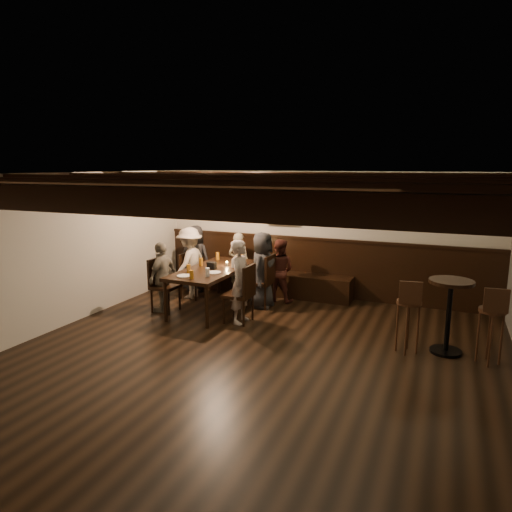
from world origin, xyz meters
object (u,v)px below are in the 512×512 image
at_px(chair_right_near, 261,291).
at_px(person_left_near, 190,263).
at_px(chair_left_far, 165,295).
at_px(chair_right_far, 239,305).
at_px(bar_stool_right, 490,335).
at_px(person_left_far, 163,277).
at_px(dining_table, 213,272).
at_px(bar_stool_left, 407,326).
at_px(person_right_far, 241,282).
at_px(chair_left_near, 192,284).
at_px(person_bench_centre, 239,263).
at_px(high_top_table, 449,305).
at_px(person_right_near, 262,270).
at_px(person_bench_left, 195,258).
at_px(person_bench_right, 279,270).

height_order(chair_right_near, person_left_near, person_left_near).
bearing_deg(chair_left_far, person_left_near, -178.07).
height_order(chair_left_far, chair_right_far, chair_right_far).
bearing_deg(bar_stool_right, person_left_far, 171.46).
xyz_separation_m(dining_table, bar_stool_left, (3.33, -0.68, -0.29)).
relative_size(dining_table, person_right_far, 1.45).
distance_m(chair_right_near, person_left_far, 1.75).
xyz_separation_m(chair_left_near, bar_stool_left, (4.05, -1.13, 0.12)).
bearing_deg(person_right_far, chair_left_near, 58.49).
xyz_separation_m(person_bench_centre, person_right_far, (0.75, -1.50, 0.06)).
bearing_deg(high_top_table, person_left_near, 168.54).
height_order(high_top_table, bar_stool_left, bar_stool_left).
relative_size(person_left_far, person_right_near, 0.90).
distance_m(person_bench_left, high_top_table, 4.93).
xyz_separation_m(chair_left_near, person_bench_left, (-0.18, 0.45, 0.41)).
xyz_separation_m(chair_left_far, person_right_far, (1.47, -0.00, 0.39)).
height_order(person_left_near, person_left_far, person_left_near).
bearing_deg(dining_table, high_top_table, -6.93).
height_order(chair_right_near, high_top_table, high_top_table).
distance_m(chair_left_near, chair_right_far, 1.70).
distance_m(chair_left_far, person_bench_left, 1.42).
bearing_deg(person_bench_left, bar_stool_right, 163.81).
relative_size(chair_left_near, chair_left_far, 0.92).
distance_m(person_bench_centre, high_top_table, 4.12).
relative_size(chair_left_near, bar_stool_left, 0.83).
bearing_deg(chair_left_near, person_right_near, 90.00).
bearing_deg(dining_table, person_left_near, 149.04).
distance_m(person_bench_left, person_left_far, 1.36).
bearing_deg(chair_right_near, person_right_near, -90.00).
distance_m(chair_left_far, person_left_far, 0.33).
xyz_separation_m(person_bench_right, person_left_near, (-1.65, -0.45, 0.09)).
height_order(chair_left_near, person_bench_left, person_bench_left).
bearing_deg(chair_right_far, high_top_table, -90.30).
height_order(chair_left_far, bar_stool_right, bar_stool_right).
bearing_deg(chair_right_far, person_right_near, -1.90).
bearing_deg(bar_stool_left, chair_right_near, 148.48).
relative_size(dining_table, person_bench_left, 1.47).
bearing_deg(person_right_far, chair_left_far, 90.00).
relative_size(person_bench_right, person_right_far, 0.87).
bearing_deg(person_right_far, chair_right_near, 1.91).
distance_m(chair_right_near, person_right_far, 0.98).
xyz_separation_m(high_top_table, bar_stool_right, (0.50, -0.16, -0.28)).
bearing_deg(bar_stool_right, chair_left_near, 161.42).
relative_size(chair_right_far, person_right_far, 0.71).
distance_m(chair_right_near, person_left_near, 1.52).
height_order(chair_left_near, person_right_near, person_right_near).
bearing_deg(dining_table, person_bench_right, 45.00).
bearing_deg(person_right_far, person_bench_left, 50.71).
bearing_deg(person_bench_centre, person_left_far, 63.43).
bearing_deg(person_left_near, bar_stool_right, 78.11).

